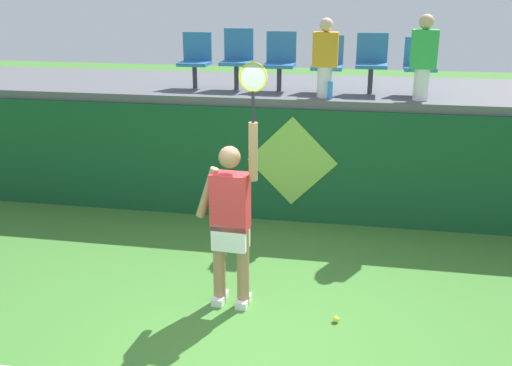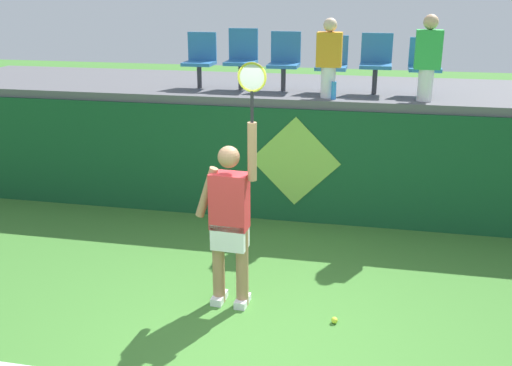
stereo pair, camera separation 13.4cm
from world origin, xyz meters
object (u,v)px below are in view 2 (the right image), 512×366
stadium_chair_0 (200,58)px  stadium_chair_4 (376,60)px  spectator_0 (428,56)px  stadium_chair_1 (242,56)px  stadium_chair_2 (284,59)px  spectator_1 (329,57)px  tennis_player (230,218)px  stadium_chair_5 (425,64)px  tennis_ball (334,320)px  stadium_chair_3 (332,62)px  water_bottle (334,91)px

stadium_chair_0 → stadium_chair_4: size_ratio=0.97×
stadium_chair_4 → spectator_0: (0.67, -0.46, 0.12)m
stadium_chair_1 → stadium_chair_2: bearing=-0.1°
stadium_chair_4 → spectator_1: size_ratio=0.78×
tennis_player → stadium_chair_5: bearing=58.3°
tennis_ball → spectator_0: 3.85m
stadium_chair_2 → stadium_chair_3: stadium_chair_2 is taller
stadium_chair_1 → stadium_chair_5: size_ratio=1.11×
stadium_chair_3 → spectator_0: 1.38m
stadium_chair_3 → spectator_0: size_ratio=0.71×
stadium_chair_2 → stadium_chair_3: 0.69m
tennis_player → stadium_chair_0: (-1.26, 3.24, 1.22)m
stadium_chair_3 → tennis_player: bearing=-102.3°
stadium_chair_1 → stadium_chair_5: 2.62m
stadium_chair_3 → water_bottle: bearing=-81.4°
tennis_ball → stadium_chair_0: 4.69m
stadium_chair_0 → stadium_chair_5: bearing=-0.1°
stadium_chair_3 → spectator_1: 0.49m
stadium_chair_1 → stadium_chair_3: size_ratio=1.10×
stadium_chair_0 → stadium_chair_5: 3.26m
stadium_chair_4 → stadium_chair_1: bearing=179.9°
stadium_chair_2 → tennis_player: bearing=-90.3°
stadium_chair_0 → stadium_chair_5: stadium_chair_0 is taller
stadium_chair_2 → stadium_chair_5: 1.98m
stadium_chair_2 → spectator_1: spectator_1 is taller
tennis_ball → spectator_1: bearing=97.9°
stadium_chair_3 → stadium_chair_5: (1.29, -0.00, 0.01)m
tennis_ball → stadium_chair_3: (-0.41, 3.42, 2.15)m
tennis_player → stadium_chair_1: 3.53m
stadium_chair_2 → stadium_chair_4: stadium_chair_2 is taller
tennis_player → stadium_chair_5: size_ratio=3.24×
stadium_chair_5 → spectator_0: size_ratio=0.70×
stadium_chair_2 → stadium_chair_4: size_ratio=1.00×
tennis_ball → tennis_player: bearing=170.9°
stadium_chair_4 → spectator_0: size_ratio=0.74×
stadium_chair_1 → spectator_1: (1.33, -0.48, 0.07)m
stadium_chair_1 → spectator_0: bearing=-10.1°
tennis_player → water_bottle: 2.90m
stadium_chair_3 → stadium_chair_4: size_ratio=0.95×
tennis_ball → stadium_chair_4: bearing=86.3°
tennis_ball → stadium_chair_3: stadium_chair_3 is taller
tennis_ball → stadium_chair_1: stadium_chair_1 is taller
stadium_chair_4 → spectator_1: bearing=-142.9°
stadium_chair_0 → tennis_ball: bearing=-55.2°
stadium_chair_5 → spectator_0: bearing=-90.0°
stadium_chair_0 → spectator_0: (3.26, -0.46, 0.14)m
stadium_chair_0 → stadium_chair_4: (2.59, -0.00, 0.02)m
tennis_ball → stadium_chair_4: size_ratio=0.08×
tennis_ball → water_bottle: (-0.31, 2.81, 1.84)m
stadium_chair_1 → stadium_chair_2: (0.64, -0.00, -0.02)m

